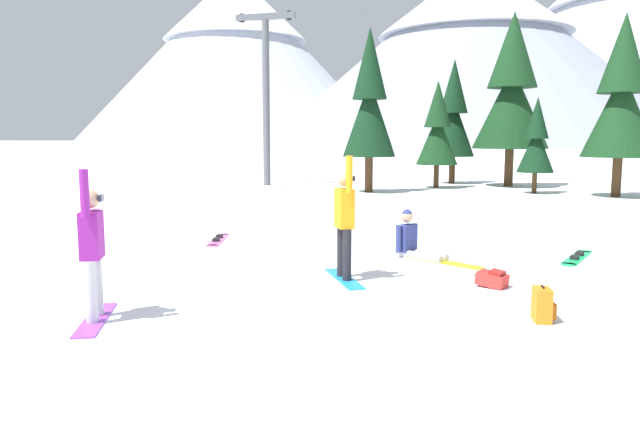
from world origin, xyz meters
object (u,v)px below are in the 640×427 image
Objects in this scene: snowboarder_background at (414,241)px; pine_tree_twin at (622,97)px; snowboarder_foreground at (92,250)px; pine_tree_tall at (512,92)px; ski_lift_tower at (266,87)px; backpack_orange at (543,305)px; snowboarder_midground at (344,221)px; backpack_red at (492,279)px; pine_tree_short at (437,130)px; pine_tree_slender at (536,141)px; pine_tree_broad at (370,103)px; loose_snowboard_far_spare at (218,239)px; loose_snowboard_near_left at (577,257)px; pine_tree_leaning at (453,116)px.

pine_tree_twin is (6.52, 14.33, 3.61)m from snowboarder_background.
snowboarder_foreground is 0.24× the size of pine_tree_tall.
backpack_orange is at bearing -60.94° from ski_lift_tower.
snowboarder_midground is 3.74× the size of backpack_red.
pine_tree_short is at bearing -151.12° from pine_tree_tall.
pine_tree_tall reaches higher than snowboarder_midground.
pine_tree_broad reaches higher than pine_tree_slender.
loose_snowboard_far_spare is 16.77m from ski_lift_tower.
loose_snowboard_near_left is 4.60m from backpack_orange.
pine_tree_leaning reaches higher than snowboarder_foreground.
loose_snowboard_far_spare is 0.45× the size of pine_tree_slender.
snowboarder_midground is 0.33× the size of pine_tree_leaning.
pine_tree_twin is (5.05, 16.39, 3.80)m from backpack_red.
snowboarder_background is at bearing 55.71° from snowboarder_foreground.
loose_snowboard_far_spare is at bearing 154.88° from backpack_red.
pine_tree_short is (-0.77, 16.81, 2.40)m from snowboarder_background.
loose_snowboard_far_spare is (-1.04, 5.98, -0.91)m from snowboarder_foreground.
pine_tree_slender is 6.18m from pine_tree_leaning.
pine_tree_slender is 0.81× the size of pine_tree_short.
ski_lift_tower is (-5.59, 2.44, 1.01)m from pine_tree_broad.
pine_tree_broad reaches higher than pine_tree_leaning.
pine_tree_twin reaches higher than loose_snowboard_near_left.
loose_snowboard_near_left is at bearing -51.87° from ski_lift_tower.
pine_tree_broad is (1.14, 13.00, 3.79)m from loose_snowboard_far_spare.
pine_tree_leaning is (0.74, 22.06, 2.47)m from snowboarder_midground.
pine_tree_twin is at bearing 3.18° from pine_tree_broad.
backpack_orange is 23.29m from ski_lift_tower.
backpack_red reaches higher than loose_snowboard_near_left.
pine_tree_broad reaches higher than snowboarder_midground.
pine_tree_leaning reaches higher than pine_tree_short.
pine_tree_twin is (3.04, -0.73, 1.71)m from pine_tree_slender.
pine_tree_slender reaches higher than backpack_red.
ski_lift_tower reaches higher than snowboarder_midground.
pine_tree_twin is at bearing 76.12° from backpack_orange.
ski_lift_tower is (-4.45, 15.43, 4.80)m from loose_snowboard_far_spare.
pine_tree_short reaches higher than snowboarder_midground.
loose_snowboard_near_left is (4.04, 2.90, -0.97)m from snowboarder_midground.
loose_snowboard_far_spare is at bearing 179.62° from loose_snowboard_near_left.
snowboarder_foreground is 5.97m from backpack_red.
pine_tree_leaning is (-3.30, 19.15, 3.43)m from loose_snowboard_near_left.
pine_tree_twin is at bearing 75.96° from loose_snowboard_near_left.
loose_snowboard_near_left is (6.66, 5.93, -0.91)m from snowboarder_foreground.
backpack_orange is (6.64, -4.52, 0.19)m from loose_snowboard_far_spare.
pine_tree_slender is (8.06, 14.28, 2.20)m from loose_snowboard_far_spare.
pine_tree_leaning is at bearing 140.36° from pine_tree_twin.
snowboarder_background is 0.27× the size of pine_tree_leaning.
pine_tree_leaning is (-2.76, 1.23, -1.09)m from pine_tree_tall.
pine_tree_twin reaches higher than snowboarder_foreground.
pine_tree_tall is at bearing -24.02° from pine_tree_leaning.
backpack_orange is at bearing -94.34° from pine_tree_slender.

